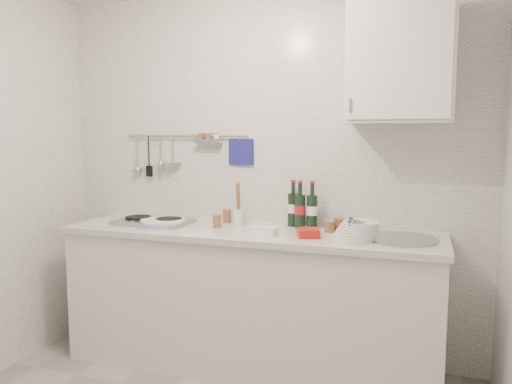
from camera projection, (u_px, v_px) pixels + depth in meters
back_wall at (264, 175)px, 3.46m from camera, size 3.00×0.02×2.50m
counter at (250, 303)px, 3.27m from camera, size 2.44×0.64×0.96m
wall_rail at (184, 149)px, 3.60m from camera, size 0.98×0.09×0.34m
wall_cabinet at (400, 63)px, 2.92m from camera, size 0.60×0.38×0.70m
plate_stack_hob at (162, 223)px, 3.36m from camera, size 0.32×0.32×0.04m
plate_stack_sink at (356, 231)px, 2.91m from camera, size 0.28×0.26×0.12m
wine_bottles at (302, 204)px, 3.28m from camera, size 0.21×0.13×0.31m
butter_dish at (263, 231)px, 3.05m from camera, size 0.19×0.12×0.05m
strawberry_punnet at (308, 233)px, 2.99m from camera, size 0.16×0.16×0.05m
utensil_crock at (238, 215)px, 3.38m from camera, size 0.07×0.07×0.30m
jar_a at (227, 215)px, 3.48m from camera, size 0.06×0.06×0.10m
jar_b at (339, 224)px, 3.18m from camera, size 0.07×0.07×0.09m
jar_c at (329, 226)px, 3.14m from camera, size 0.07×0.07×0.08m
jar_d at (217, 221)px, 3.28m from camera, size 0.06×0.06×0.10m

